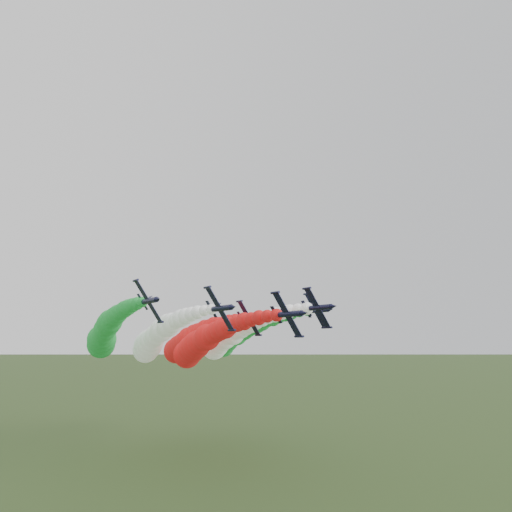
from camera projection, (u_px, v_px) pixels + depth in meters
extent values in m
cylinder|color=black|center=(287.00, 314.00, 83.65)|extent=(1.38, 8.14, 1.38)
cone|color=black|center=(305.00, 313.00, 79.65)|extent=(1.25, 1.63, 1.25)
cone|color=black|center=(272.00, 315.00, 87.36)|extent=(1.25, 0.81, 1.25)
ellipsoid|color=black|center=(295.00, 313.00, 82.33)|extent=(0.86, 1.70, 0.92)
cube|color=black|center=(287.00, 315.00, 83.43)|extent=(4.94, 1.72, 7.26)
cylinder|color=black|center=(275.00, 292.00, 82.76)|extent=(0.55, 2.35, 0.55)
cylinder|color=black|center=(299.00, 336.00, 84.10)|extent=(0.55, 2.35, 0.55)
cube|color=black|center=(280.00, 312.00, 87.07)|extent=(1.80, 1.36, 1.27)
cube|color=black|center=(276.00, 315.00, 86.60)|extent=(1.99, 0.99, 2.90)
sphere|color=red|center=(277.00, 315.00, 86.30)|extent=(2.28, 2.28, 2.28)
sphere|color=red|center=(267.00, 316.00, 88.73)|extent=(2.33, 2.33, 2.33)
sphere|color=red|center=(259.00, 318.00, 91.16)|extent=(2.79, 2.79, 2.79)
sphere|color=red|center=(251.00, 319.00, 93.60)|extent=(2.75, 2.75, 2.75)
sphere|color=red|center=(244.00, 321.00, 96.06)|extent=(3.46, 3.46, 3.46)
sphere|color=red|center=(237.00, 323.00, 98.54)|extent=(3.40, 3.40, 3.40)
sphere|color=red|center=(231.00, 326.00, 101.03)|extent=(3.51, 3.51, 3.51)
sphere|color=red|center=(226.00, 328.00, 103.53)|extent=(4.52, 4.52, 4.52)
sphere|color=red|center=(220.00, 330.00, 106.05)|extent=(4.48, 4.48, 4.48)
sphere|color=red|center=(216.00, 332.00, 108.59)|extent=(4.65, 4.65, 4.65)
sphere|color=red|center=(211.00, 335.00, 111.15)|extent=(4.35, 4.35, 4.35)
sphere|color=red|center=(207.00, 337.00, 113.72)|extent=(6.07, 6.07, 6.07)
sphere|color=red|center=(203.00, 340.00, 116.31)|extent=(5.25, 5.25, 5.25)
sphere|color=red|center=(200.00, 342.00, 118.92)|extent=(6.09, 6.09, 6.09)
sphere|color=red|center=(197.00, 344.00, 121.54)|extent=(6.75, 6.75, 6.75)
sphere|color=red|center=(194.00, 347.00, 124.18)|extent=(6.83, 6.83, 6.83)
sphere|color=red|center=(191.00, 349.00, 126.84)|extent=(7.04, 7.04, 7.04)
sphere|color=red|center=(189.00, 352.00, 129.52)|extent=(6.49, 6.49, 6.49)
sphere|color=red|center=(187.00, 354.00, 132.21)|extent=(7.37, 7.37, 7.37)
cylinder|color=black|center=(220.00, 308.00, 85.76)|extent=(1.38, 8.14, 1.38)
cone|color=black|center=(233.00, 307.00, 81.75)|extent=(1.25, 1.63, 1.25)
cone|color=black|center=(208.00, 310.00, 89.47)|extent=(1.25, 0.81, 1.25)
ellipsoid|color=black|center=(226.00, 307.00, 84.44)|extent=(0.86, 1.70, 0.92)
cube|color=black|center=(220.00, 309.00, 85.54)|extent=(4.94, 1.72, 7.26)
cylinder|color=black|center=(207.00, 287.00, 84.87)|extent=(0.55, 2.35, 0.55)
cylinder|color=black|center=(232.00, 330.00, 86.21)|extent=(0.55, 2.35, 0.55)
cube|color=black|center=(215.00, 306.00, 89.18)|extent=(1.80, 1.36, 1.27)
cube|color=black|center=(211.00, 309.00, 88.71)|extent=(1.99, 0.99, 2.90)
sphere|color=white|center=(211.00, 309.00, 88.41)|extent=(1.92, 1.92, 1.92)
sphere|color=white|center=(204.00, 311.00, 90.83)|extent=(2.04, 2.04, 2.04)
sphere|color=white|center=(198.00, 312.00, 93.27)|extent=(2.57, 2.57, 2.57)
sphere|color=white|center=(192.00, 314.00, 95.71)|extent=(2.82, 2.82, 2.82)
sphere|color=white|center=(186.00, 316.00, 98.17)|extent=(3.30, 3.30, 3.30)
sphere|color=white|center=(181.00, 318.00, 100.65)|extent=(3.64, 3.64, 3.64)
sphere|color=white|center=(176.00, 320.00, 103.14)|extent=(3.47, 3.47, 3.47)
sphere|color=white|center=(172.00, 323.00, 105.64)|extent=(4.33, 4.33, 4.33)
sphere|color=white|center=(168.00, 325.00, 108.16)|extent=(5.03, 5.03, 5.03)
sphere|color=white|center=(165.00, 328.00, 110.70)|extent=(4.10, 4.10, 4.10)
sphere|color=white|center=(162.00, 330.00, 113.26)|extent=(5.29, 5.29, 5.29)
sphere|color=white|center=(159.00, 332.00, 115.83)|extent=(4.57, 4.57, 4.57)
sphere|color=white|center=(156.00, 335.00, 118.42)|extent=(5.20, 5.20, 5.20)
sphere|color=white|center=(154.00, 337.00, 121.02)|extent=(5.08, 5.08, 5.08)
sphere|color=white|center=(152.00, 340.00, 123.65)|extent=(5.90, 5.90, 5.90)
sphere|color=white|center=(150.00, 342.00, 126.29)|extent=(6.80, 6.80, 6.80)
sphere|color=white|center=(148.00, 345.00, 128.95)|extent=(7.26, 7.26, 7.26)
sphere|color=white|center=(147.00, 347.00, 131.62)|extent=(6.69, 6.69, 6.69)
sphere|color=white|center=(146.00, 350.00, 134.32)|extent=(6.86, 6.86, 6.86)
cylinder|color=black|center=(317.00, 308.00, 93.95)|extent=(1.38, 8.14, 1.38)
cone|color=black|center=(334.00, 306.00, 89.95)|extent=(1.25, 1.63, 1.25)
cone|color=black|center=(303.00, 309.00, 97.66)|extent=(1.25, 0.81, 1.25)
ellipsoid|color=black|center=(325.00, 306.00, 92.63)|extent=(0.86, 1.70, 0.92)
cube|color=black|center=(317.00, 308.00, 93.73)|extent=(4.94, 1.72, 7.26)
cylinder|color=black|center=(307.00, 288.00, 93.06)|extent=(0.55, 2.35, 0.55)
cylinder|color=black|center=(328.00, 327.00, 94.40)|extent=(0.55, 2.35, 0.55)
cube|color=black|center=(309.00, 306.00, 97.37)|extent=(1.80, 1.36, 1.27)
cube|color=black|center=(306.00, 308.00, 96.90)|extent=(1.99, 0.99, 2.90)
sphere|color=white|center=(307.00, 309.00, 96.60)|extent=(2.49, 2.49, 2.49)
sphere|color=white|center=(298.00, 310.00, 99.03)|extent=(2.49, 2.49, 2.49)
sphere|color=white|center=(290.00, 311.00, 101.46)|extent=(2.83, 2.83, 2.83)
sphere|color=white|center=(282.00, 313.00, 103.90)|extent=(2.86, 2.86, 2.86)
sphere|color=white|center=(275.00, 315.00, 106.36)|extent=(3.23, 3.23, 3.23)
sphere|color=white|center=(268.00, 317.00, 108.84)|extent=(3.08, 3.08, 3.08)
sphere|color=white|center=(262.00, 319.00, 111.33)|extent=(3.49, 3.49, 3.49)
sphere|color=white|center=(256.00, 321.00, 113.83)|extent=(3.81, 3.81, 3.81)
sphere|color=white|center=(251.00, 323.00, 116.35)|extent=(4.57, 4.57, 4.57)
sphere|color=white|center=(245.00, 326.00, 118.89)|extent=(4.61, 4.61, 4.61)
sphere|color=white|center=(241.00, 328.00, 121.45)|extent=(5.08, 5.08, 5.08)
sphere|color=white|center=(236.00, 330.00, 124.02)|extent=(4.73, 4.73, 4.73)
sphere|color=white|center=(232.00, 333.00, 126.61)|extent=(6.33, 6.33, 6.33)
sphere|color=white|center=(229.00, 335.00, 129.21)|extent=(5.23, 5.23, 5.23)
sphere|color=white|center=(225.00, 337.00, 131.84)|extent=(6.15, 6.15, 6.15)
sphere|color=white|center=(222.00, 340.00, 134.48)|extent=(6.09, 6.09, 6.09)
sphere|color=white|center=(219.00, 342.00, 137.14)|extent=(6.41, 6.41, 6.41)
sphere|color=white|center=(217.00, 345.00, 139.82)|extent=(6.94, 6.94, 6.94)
sphere|color=white|center=(214.00, 347.00, 142.51)|extent=(7.18, 7.18, 7.18)
cylinder|color=black|center=(148.00, 301.00, 88.57)|extent=(1.38, 8.14, 1.38)
cone|color=black|center=(158.00, 299.00, 84.56)|extent=(1.25, 1.63, 1.25)
cone|color=black|center=(140.00, 303.00, 92.28)|extent=(1.25, 0.81, 1.25)
ellipsoid|color=black|center=(154.00, 299.00, 87.25)|extent=(0.86, 1.70, 0.92)
cube|color=black|center=(148.00, 301.00, 88.35)|extent=(4.94, 1.72, 7.26)
cylinder|color=black|center=(136.00, 280.00, 87.68)|extent=(0.55, 2.35, 0.55)
cylinder|color=black|center=(160.00, 322.00, 89.01)|extent=(0.55, 2.35, 0.55)
cube|color=black|center=(147.00, 299.00, 91.99)|extent=(1.80, 1.36, 1.27)
cube|color=black|center=(143.00, 302.00, 91.51)|extent=(1.99, 0.99, 2.90)
sphere|color=#1A8830|center=(142.00, 302.00, 91.22)|extent=(1.93, 1.93, 1.93)
sphere|color=#1A8830|center=(137.00, 304.00, 93.64)|extent=(2.47, 2.47, 2.47)
sphere|color=#1A8830|center=(133.00, 305.00, 96.07)|extent=(2.80, 2.80, 2.80)
sphere|color=#1A8830|center=(128.00, 307.00, 98.52)|extent=(3.19, 3.19, 3.19)
sphere|color=#1A8830|center=(125.00, 309.00, 100.98)|extent=(3.47, 3.47, 3.47)
sphere|color=#1A8830|center=(121.00, 312.00, 103.45)|extent=(3.47, 3.47, 3.47)
sphere|color=#1A8830|center=(118.00, 314.00, 105.94)|extent=(4.01, 4.01, 4.01)
sphere|color=#1A8830|center=(115.00, 316.00, 108.45)|extent=(4.27, 4.27, 4.27)
sphere|color=#1A8830|center=(113.00, 319.00, 110.97)|extent=(4.30, 4.30, 4.30)
sphere|color=#1A8830|center=(110.00, 321.00, 113.51)|extent=(5.42, 5.42, 5.42)
sphere|color=#1A8830|center=(109.00, 324.00, 116.06)|extent=(5.56, 5.56, 5.56)
sphere|color=#1A8830|center=(107.00, 326.00, 118.64)|extent=(4.78, 4.78, 4.78)
sphere|color=#1A8830|center=(105.00, 329.00, 121.22)|extent=(5.61, 5.61, 5.61)
sphere|color=#1A8830|center=(104.00, 331.00, 123.83)|extent=(5.35, 5.35, 5.35)
sphere|color=#1A8830|center=(103.00, 334.00, 126.45)|extent=(5.73, 5.73, 5.73)
sphere|color=#1A8830|center=(102.00, 337.00, 129.10)|extent=(6.65, 6.65, 6.65)
sphere|color=#1A8830|center=(102.00, 339.00, 131.76)|extent=(7.57, 7.57, 7.57)
sphere|color=#1A8830|center=(101.00, 342.00, 134.43)|extent=(6.50, 6.50, 6.50)
sphere|color=#1A8830|center=(101.00, 344.00, 137.13)|extent=(7.58, 7.58, 7.58)
cylinder|color=black|center=(316.00, 311.00, 108.51)|extent=(1.38, 8.14, 1.38)
cone|color=black|center=(330.00, 309.00, 104.50)|extent=(1.25, 1.63, 1.25)
cone|color=black|center=(304.00, 312.00, 112.22)|extent=(1.25, 0.81, 1.25)
ellipsoid|color=black|center=(322.00, 309.00, 107.19)|extent=(0.86, 1.70, 0.92)
cube|color=black|center=(316.00, 311.00, 108.29)|extent=(4.94, 1.72, 7.26)
cylinder|color=black|center=(307.00, 294.00, 107.62)|extent=(0.55, 2.35, 0.55)
cylinder|color=black|center=(325.00, 328.00, 108.95)|extent=(0.55, 2.35, 0.55)
cube|color=black|center=(309.00, 309.00, 111.93)|extent=(1.80, 1.36, 1.27)
cube|color=black|center=(307.00, 311.00, 111.45)|extent=(1.99, 0.99, 2.90)
sphere|color=#1A8830|center=(307.00, 311.00, 111.16)|extent=(2.09, 2.09, 2.09)
sphere|color=#1A8830|center=(299.00, 312.00, 113.58)|extent=(2.37, 2.37, 2.37)
sphere|color=#1A8830|center=(292.00, 313.00, 116.01)|extent=(2.76, 2.76, 2.76)
sphere|color=#1A8830|center=(285.00, 315.00, 118.46)|extent=(3.17, 3.17, 3.17)
sphere|color=#1A8830|center=(279.00, 317.00, 120.92)|extent=(3.43, 3.43, 3.43)
sphere|color=#1A8830|center=(273.00, 318.00, 123.39)|extent=(3.97, 3.97, 3.97)
sphere|color=#1A8830|center=(267.00, 320.00, 125.88)|extent=(3.60, 3.60, 3.60)
sphere|color=#1A8830|center=(262.00, 322.00, 128.39)|extent=(4.55, 4.55, 4.55)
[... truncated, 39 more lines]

